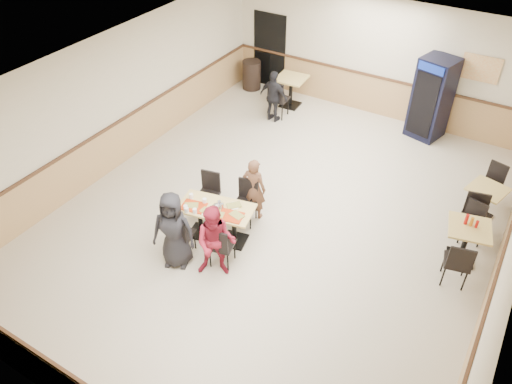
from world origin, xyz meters
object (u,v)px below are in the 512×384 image
Objects in this scene: side_table_near at (466,238)px; side_table_far at (485,198)px; back_table at (291,87)px; trash_bin at (252,75)px; diner_woman_left at (174,230)px; lone_diner at (274,97)px; main_table at (217,218)px; diner_man_opposite at (254,189)px; diner_woman_right at (216,242)px; pepsi_cooler at (432,98)px.

side_table_far is at bearing 88.35° from side_table_near.
back_table reaches higher than trash_bin.
diner_woman_left is 1.13× the size of lone_diner.
diner_man_opposite is at bearing 62.10° from main_table.
diner_woman_right is at bearing 111.96° from lone_diner.
pepsi_cooler is at bearing 56.29° from main_table.
diner_woman_left is 6.01m from side_table_far.
side_table_far is at bearing -38.86° from pepsi_cooler.
back_table is at bearing -13.57° from trash_bin.
main_table is at bearing -96.80° from pepsi_cooler.
diner_man_opposite is 1.56× the size of side_table_near.
lone_diner is 1.67× the size of side_table_far.
diner_woman_left is 5.12m from side_table_near.
trash_bin is at bearing 160.12° from side_table_far.
side_table_far is 5.82m from back_table.
side_table_near is (5.37, -2.60, -0.16)m from lone_diner.
diner_man_opposite is 3.93m from side_table_near.
main_table is 0.96m from diner_man_opposite.
main_table is 0.98× the size of diner_woman_left.
diner_woman_right is 1.68× the size of side_table_near.
lone_diner is (-1.03, 5.31, -0.08)m from diner_woman_left.
pepsi_cooler is at bearing -156.89° from lone_diner.
diner_woman_left is at bearing 67.18° from diner_man_opposite.
diner_woman_left is at bearing 165.86° from diner_woman_right.
pepsi_cooler reaches higher than diner_woman_right.
trash_bin is at bearing -164.71° from pepsi_cooler.
pepsi_cooler reaches higher than lone_diner.
diner_woman_right is 1.08× the size of diner_man_opposite.
trash_bin is at bearing 166.43° from back_table.
diner_woman_left is at bearing 103.71° from lone_diner.
lone_diner reaches higher than back_table.
diner_woman_left is 0.76× the size of pepsi_cooler.
main_table is 1.81× the size of trash_bin.
pepsi_cooler is (-1.82, 3.93, 0.49)m from side_table_near.
back_table is 1.50m from trash_bin.
diner_woman_right is (0.76, 0.16, -0.04)m from diner_woman_left.
diner_man_opposite reaches higher than side_table_near.
diner_woman_right is 1.07× the size of lone_diner.
main_table is 4.46m from side_table_near.
diner_woman_right is 6.71m from pepsi_cooler.
pepsi_cooler is (3.55, 0.39, 0.45)m from back_table.
pepsi_cooler is at bearing -119.68° from diner_man_opposite.
diner_man_opposite is 3.82m from lone_diner.
main_table is 4.59m from lone_diner.
diner_man_opposite is at bearing -57.92° from trash_bin.
trash_bin is (-3.25, 6.42, -0.31)m from diner_woman_right.
diner_woman_right is 5.35m from side_table_far.
back_table is (-5.37, 3.53, 0.04)m from side_table_near.
diner_woman_left is 1.05× the size of diner_woman_right.
trash_bin is (-1.45, 1.28, -0.26)m from lone_diner.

